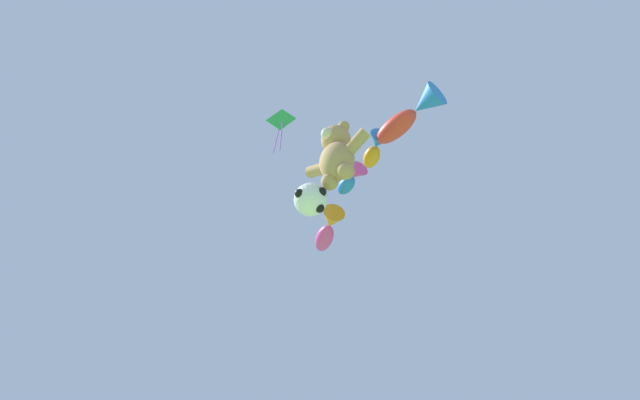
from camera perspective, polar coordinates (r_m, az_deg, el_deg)
The scene contains 7 objects.
teddy_bear_kite at distance 13.28m, azimuth 2.20°, elevation 6.10°, with size 2.51×1.11×2.55m.
soccer_ball_kite at distance 12.45m, azimuth -1.23°, elevation 0.07°, with size 1.09×1.08×1.00m.
fish_kite_crimson at distance 13.81m, azimuth 12.00°, elevation 11.04°, with size 2.50×1.03×0.88m.
fish_kite_tangerine at distance 14.74m, azimuth 7.31°, elevation 6.74°, with size 1.54×1.32×0.69m.
fish_kite_cobalt at distance 16.17m, azimuth 4.19°, elevation 2.79°, with size 1.59×1.06×0.68m.
fish_kite_magenta at distance 16.99m, azimuth 1.05°, elevation -3.91°, with size 2.43×1.97×0.87m.
diamond_kite at distance 16.78m, azimuth -5.26°, elevation 10.26°, with size 0.95×0.76×2.62m.
Camera 1 is at (5.90, -2.24, 0.83)m, focal length 24.00 mm.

